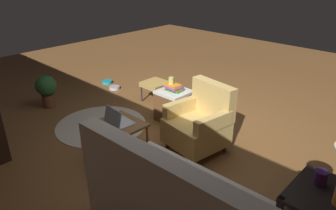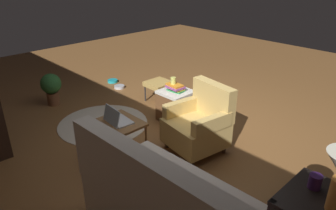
# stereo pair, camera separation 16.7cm
# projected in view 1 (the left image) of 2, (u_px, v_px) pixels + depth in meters

# --- Properties ---
(ground) EXTENTS (12.00, 12.00, 0.00)m
(ground) POSITION_uv_depth(u_px,v_px,m) (188.00, 132.00, 4.59)
(ground) COLOR brown
(armchair) EXTENTS (0.76, 0.77, 0.87)m
(armchair) POSITION_uv_depth(u_px,v_px,m) (200.00, 123.00, 4.05)
(armchair) COLOR tan
(armchair) RESTS_ON ground
(small_vase) EXTENTS (0.11, 0.11, 0.12)m
(small_vase) POSITION_uv_depth(u_px,v_px,m) (321.00, 177.00, 2.64)
(small_vase) COLOR #33194C
(small_vase) RESTS_ON side_table
(laptop_desk) EXTENTS (0.56, 0.44, 0.48)m
(laptop_desk) POSITION_uv_depth(u_px,v_px,m) (121.00, 127.00, 3.84)
(laptop_desk) COLOR olive
(laptop_desk) RESTS_ON ground
(laptop) EXTENTS (0.34, 0.28, 0.21)m
(laptop) POSITION_uv_depth(u_px,v_px,m) (118.00, 120.00, 3.77)
(laptop) COLOR silver
(laptop) RESTS_ON laptop_desk
(wicker_hamper) EXTENTS (0.45, 0.45, 0.48)m
(wicker_hamper) POSITION_uv_depth(u_px,v_px,m) (174.00, 105.00, 4.85)
(wicker_hamper) COLOR brown
(wicker_hamper) RESTS_ON ground
(book_stack_hamper) EXTENTS (0.27, 0.22, 0.11)m
(book_stack_hamper) POSITION_uv_depth(u_px,v_px,m) (174.00, 87.00, 4.72)
(book_stack_hamper) COLOR #338C4C
(book_stack_hamper) RESTS_ON wicker_hamper
(yellow_mug) EXTENTS (0.08, 0.08, 0.10)m
(yellow_mug) POSITION_uv_depth(u_px,v_px,m) (171.00, 81.00, 4.69)
(yellow_mug) COLOR #D8D866
(yellow_mug) RESTS_ON book_stack_hamper
(tv_remote) EXTENTS (0.11, 0.17, 0.02)m
(tv_remote) POSITION_uv_depth(u_px,v_px,m) (173.00, 87.00, 4.86)
(tv_remote) COLOR #262628
(tv_remote) RESTS_ON wicker_hamper
(ottoman) EXTENTS (0.40, 0.40, 0.36)m
(ottoman) POSITION_uv_depth(u_px,v_px,m) (155.00, 85.00, 5.46)
(ottoman) COLOR tan
(ottoman) RESTS_ON ground
(circular_rug) EXTENTS (1.34, 1.34, 0.01)m
(circular_rug) POSITION_uv_depth(u_px,v_px,m) (101.00, 125.00, 4.77)
(circular_rug) COLOR beige
(circular_rug) RESTS_ON ground
(pet_bowl_steel) EXTENTS (0.20, 0.20, 0.05)m
(pet_bowl_steel) POSITION_uv_depth(u_px,v_px,m) (114.00, 88.00, 6.11)
(pet_bowl_steel) COLOR silver
(pet_bowl_steel) RESTS_ON ground
(pet_bowl_teal) EXTENTS (0.20, 0.20, 0.05)m
(pet_bowl_teal) POSITION_uv_depth(u_px,v_px,m) (107.00, 82.00, 6.40)
(pet_bowl_teal) COLOR teal
(pet_bowl_teal) RESTS_ON ground
(potted_plant) EXTENTS (0.34, 0.34, 0.55)m
(potted_plant) POSITION_uv_depth(u_px,v_px,m) (46.00, 88.00, 5.25)
(potted_plant) COLOR brown
(potted_plant) RESTS_ON ground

